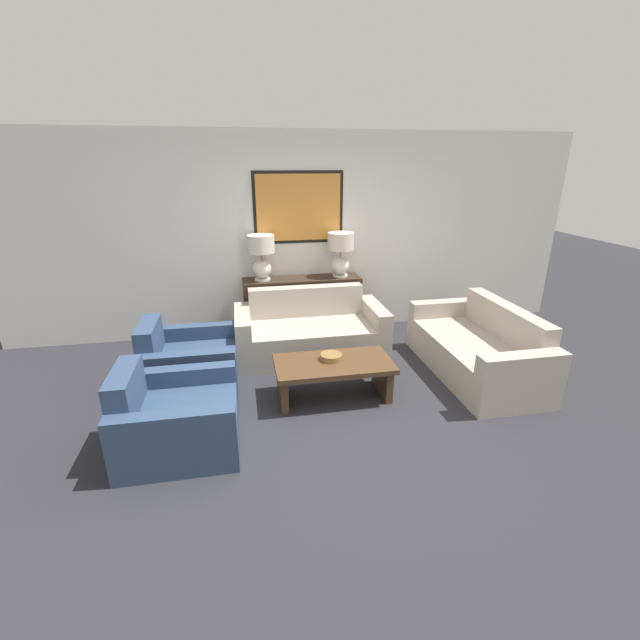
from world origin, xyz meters
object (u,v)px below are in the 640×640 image
coffee_table (333,371)px  armchair_near_back_wall (188,364)px  console_table (302,307)px  couch_by_back_wall (310,333)px  table_lamp_right (341,250)px  armchair_near_camera (175,419)px  table_lamp_left (261,253)px  couch_by_side (478,350)px  decorative_bowl (331,357)px

coffee_table → armchair_near_back_wall: (-1.47, 0.53, -0.04)m
console_table → couch_by_back_wall: size_ratio=0.87×
table_lamp_right → armchair_near_camera: (-1.94, -2.26, -0.91)m
table_lamp_left → table_lamp_right: same height
console_table → coffee_table: (0.05, -1.73, -0.11)m
couch_by_back_wall → armchair_near_camera: bearing=-130.8°
armchair_near_back_wall → armchair_near_camera: 1.06m
table_lamp_right → console_table: bearing=180.0°
table_lamp_left → coffee_table: table_lamp_left is taller
console_table → couch_by_side: (1.77, -1.49, -0.13)m
table_lamp_left → table_lamp_right: size_ratio=1.00×
console_table → coffee_table: 1.73m
console_table → table_lamp_left: bearing=180.0°
armchair_near_back_wall → table_lamp_left: bearing=53.3°
couch_by_side → coffee_table: couch_by_side is taller
decorative_bowl → armchair_near_back_wall: (-1.45, 0.47, -0.17)m
couch_by_back_wall → table_lamp_right: bearing=50.0°
console_table → table_lamp_right: bearing=0.0°
couch_by_back_wall → couch_by_side: 1.97m
decorative_bowl → coffee_table: bearing=-75.8°
decorative_bowl → table_lamp_right: bearing=73.9°
armchair_near_camera → couch_by_back_wall: bearing=49.2°
couch_by_back_wall → decorative_bowl: bearing=-87.9°
console_table → table_lamp_right: 0.92m
couch_by_back_wall → couch_by_side: (1.77, -0.87, 0.00)m
table_lamp_right → decorative_bowl: (-0.48, -1.67, -0.73)m
couch_by_side → armchair_near_back_wall: bearing=174.7°
couch_by_side → armchair_near_camera: (-3.18, -0.77, -0.02)m
coffee_table → couch_by_side: bearing=7.8°
table_lamp_right → coffee_table: bearing=-105.2°
console_table → decorative_bowl: 1.67m
table_lamp_left → couch_by_side: (2.29, -1.49, -0.89)m
console_table → decorative_bowl: console_table is taller
table_lamp_right → armchair_near_back_wall: 2.45m
table_lamp_left → table_lamp_right: 1.04m
table_lamp_left → coffee_table: 2.02m
armchair_near_camera → coffee_table: bearing=19.9°
table_lamp_left → decorative_bowl: table_lamp_left is taller
table_lamp_right → couch_by_side: bearing=-50.1°
coffee_table → armchair_near_camera: (-1.47, -0.53, -0.04)m
console_table → armchair_near_back_wall: (-1.41, -1.20, -0.15)m
console_table → table_lamp_left: size_ratio=2.68×
table_lamp_left → armchair_near_camera: bearing=-111.6°
couch_by_back_wall → armchair_near_camera: (-1.41, -1.64, -0.02)m
table_lamp_left → couch_by_side: bearing=-33.0°
couch_by_back_wall → coffee_table: 1.11m
console_table → table_lamp_left: (-0.52, 0.00, 0.76)m
couch_by_back_wall → armchair_near_back_wall: bearing=-157.8°
table_lamp_right → couch_by_side: (1.25, -1.49, -0.89)m
decorative_bowl → armchair_near_back_wall: armchair_near_back_wall is taller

